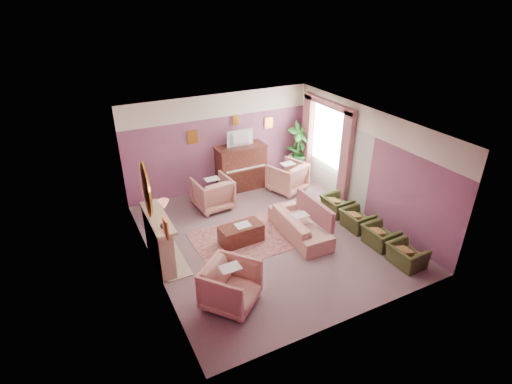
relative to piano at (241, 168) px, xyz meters
name	(u,v)px	position (x,y,z in m)	size (l,w,h in m)	color
floor	(270,237)	(-0.50, -2.68, -0.65)	(5.50, 6.00, 0.01)	#755B5F
ceiling	(272,125)	(-0.50, -2.68, 2.15)	(5.50, 6.00, 0.01)	white
wall_back	(220,143)	(-0.50, 0.32, 0.75)	(5.50, 0.02, 2.80)	#71456F
wall_front	(358,256)	(-0.50, -5.68, 0.75)	(5.50, 0.02, 2.80)	#71456F
wall_left	(149,213)	(-3.25, -2.68, 0.75)	(0.02, 6.00, 2.80)	#71456F
wall_right	(366,163)	(2.25, -2.68, 0.75)	(0.02, 6.00, 2.80)	#71456F
picture_rail_band	(218,106)	(-0.50, 0.31, 1.82)	(5.50, 0.01, 0.65)	white
stripe_panel	(333,157)	(2.23, -1.38, 0.42)	(0.01, 3.00, 2.15)	beige
fireplace_surround	(159,241)	(-3.09, -2.48, -0.10)	(0.30, 1.40, 1.10)	tan
fireplace_inset	(164,246)	(-2.99, -2.48, -0.25)	(0.18, 0.72, 0.68)	black
fire_ember	(167,252)	(-2.95, -2.48, -0.43)	(0.06, 0.54, 0.10)	#FF381D
mantel_shelf	(157,218)	(-3.06, -2.48, 0.47)	(0.40, 1.55, 0.07)	tan
hearth	(171,259)	(-2.89, -2.48, -0.64)	(0.55, 1.50, 0.02)	tan
mirror_frame	(146,190)	(-3.20, -2.48, 1.15)	(0.04, 0.72, 1.20)	gold
mirror_glass	(147,190)	(-3.17, -2.48, 1.15)	(0.01, 0.60, 1.06)	silver
sconce_shade	(164,204)	(-3.12, -3.53, 1.33)	(0.20, 0.20, 0.16)	#E08563
piano	(241,168)	(0.00, 0.00, 0.00)	(1.40, 0.60, 1.30)	#4D221A
piano_keyshelf	(246,170)	(0.00, -0.35, 0.07)	(1.30, 0.12, 0.06)	#4D221A
piano_keys	(246,169)	(0.00, -0.35, 0.11)	(1.20, 0.08, 0.02)	silver
piano_top	(241,147)	(0.00, 0.00, 0.66)	(1.45, 0.65, 0.04)	#4D221A
television	(241,138)	(0.00, -0.05, 0.95)	(0.80, 0.12, 0.48)	black
print_back_left	(193,137)	(-1.30, 0.28, 1.07)	(0.30, 0.03, 0.38)	gold
print_back_right	(269,123)	(1.05, 0.28, 1.13)	(0.26, 0.03, 0.34)	gold
print_back_mid	(236,120)	(0.00, 0.28, 1.35)	(0.22, 0.03, 0.26)	gold
print_left_wall	(165,228)	(-3.21, -3.88, 1.07)	(0.03, 0.28, 0.36)	gold
window_blind	(329,134)	(2.20, -1.13, 1.05)	(0.03, 1.40, 1.80)	silver
curtain_left	(346,159)	(2.12, -2.05, 0.65)	(0.16, 0.34, 2.60)	#8F5158
curtain_right	(307,138)	(2.12, -0.21, 0.65)	(0.16, 0.34, 2.60)	#8F5158
pelmet	(329,104)	(2.12, -1.13, 1.91)	(0.16, 2.20, 0.16)	#8F5158
mantel_plant	(150,199)	(-3.05, -1.93, 0.64)	(0.16, 0.16, 0.28)	#1C4F1B
mantel_vase	(164,225)	(-3.05, -2.98, 0.58)	(0.16, 0.16, 0.16)	white
area_rug	(247,238)	(-1.02, -2.50, -0.64)	(2.50, 1.80, 0.01)	#995957
coffee_table	(241,234)	(-1.20, -2.57, -0.43)	(1.00, 0.50, 0.45)	#461F16
table_paper	(243,225)	(-1.15, -2.57, -0.20)	(0.35, 0.28, 0.01)	silver
sofa	(300,221)	(0.18, -2.94, -0.26)	(0.65, 1.95, 0.79)	tan
sofa_throw	(314,210)	(0.58, -2.94, -0.05)	(0.10, 1.48, 0.54)	#8F5158
floral_armchair_left	(213,192)	(-1.18, -0.73, -0.17)	(0.93, 0.93, 0.96)	tan
floral_armchair_right	(287,176)	(1.12, -0.77, -0.17)	(0.93, 0.93, 0.96)	tan
floral_armchair_front	(231,284)	(-2.24, -4.35, -0.17)	(0.93, 0.93, 0.96)	tan
olive_chair_a	(407,252)	(1.60, -4.96, -0.33)	(0.52, 0.74, 0.64)	#404822
olive_chair_b	(380,234)	(1.60, -4.14, -0.33)	(0.52, 0.74, 0.64)	#404822
olive_chair_c	(357,217)	(1.60, -3.32, -0.33)	(0.52, 0.74, 0.64)	#404822
olive_chair_d	(337,203)	(1.60, -2.50, -0.33)	(0.52, 0.74, 0.64)	#404822
side_table	(296,166)	(1.89, -0.04, -0.30)	(0.52, 0.52, 0.70)	silver
side_plant_big	(297,150)	(1.89, -0.04, 0.22)	(0.30, 0.30, 0.34)	#1C4F1B
side_plant_small	(302,152)	(2.01, -0.14, 0.19)	(0.16, 0.16, 0.28)	#1C4F1B
palm_pot	(297,172)	(1.89, -0.13, -0.48)	(0.34, 0.34, 0.34)	#AC574D
palm_plant	(299,146)	(1.89, -0.13, 0.41)	(0.76, 0.76, 1.44)	#1C4F1B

